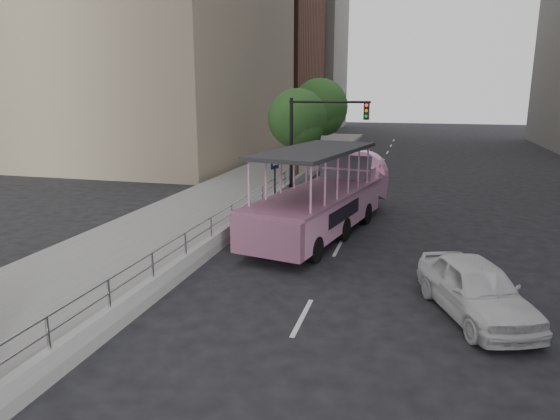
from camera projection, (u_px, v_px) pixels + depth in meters
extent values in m
plane|color=black|center=(284.00, 284.00, 14.65)|extent=(160.00, 160.00, 0.00)
cube|color=gray|center=(225.00, 199.00, 25.47)|extent=(5.50, 80.00, 0.30)
cube|color=#ADACA7|center=(211.00, 241.00, 17.21)|extent=(0.24, 30.00, 0.36)
cylinder|color=#BBBCC1|center=(48.00, 333.00, 9.58)|extent=(0.07, 0.07, 0.70)
cylinder|color=#BBBCC1|center=(109.00, 293.00, 11.46)|extent=(0.07, 0.07, 0.70)
cylinder|color=#BBBCC1|center=(152.00, 265.00, 13.33)|extent=(0.07, 0.07, 0.70)
cylinder|color=#BBBCC1|center=(185.00, 243.00, 15.21)|extent=(0.07, 0.07, 0.70)
cylinder|color=#BBBCC1|center=(211.00, 227.00, 17.09)|extent=(0.07, 0.07, 0.70)
cylinder|color=#BBBCC1|center=(232.00, 213.00, 18.96)|extent=(0.07, 0.07, 0.70)
cylinder|color=#BBBCC1|center=(248.00, 202.00, 20.84)|extent=(0.07, 0.07, 0.70)
cylinder|color=#BBBCC1|center=(263.00, 193.00, 22.72)|extent=(0.07, 0.07, 0.70)
cylinder|color=#BBBCC1|center=(274.00, 185.00, 24.60)|extent=(0.07, 0.07, 0.70)
cylinder|color=#BBBCC1|center=(285.00, 179.00, 26.47)|extent=(0.07, 0.07, 0.70)
cylinder|color=#BBBCC1|center=(211.00, 227.00, 17.09)|extent=(0.06, 22.00, 0.06)
cylinder|color=#BBBCC1|center=(211.00, 217.00, 17.01)|extent=(0.06, 22.00, 0.06)
cylinder|color=black|center=(256.00, 241.00, 17.41)|extent=(0.52, 0.95, 0.90)
cylinder|color=black|center=(314.00, 249.00, 16.44)|extent=(0.52, 0.95, 0.90)
cylinder|color=black|center=(290.00, 222.00, 19.83)|extent=(0.52, 0.95, 0.90)
cylinder|color=black|center=(343.00, 229.00, 18.87)|extent=(0.52, 0.95, 0.90)
cylinder|color=black|center=(317.00, 208.00, 22.25)|extent=(0.52, 0.95, 0.90)
cylinder|color=black|center=(365.00, 213.00, 21.29)|extent=(0.52, 0.95, 0.90)
cube|color=pink|center=(318.00, 210.00, 19.39)|extent=(4.08, 8.51, 1.25)
cube|color=pink|center=(357.00, 184.00, 23.49)|extent=(2.82, 2.56, 1.56)
cylinder|color=pink|center=(363.00, 175.00, 24.15)|extent=(2.44, 1.15, 2.34)
cube|color=#854E69|center=(267.00, 238.00, 15.71)|extent=(2.51, 0.84, 1.25)
cube|color=#854E69|center=(318.00, 193.00, 19.23)|extent=(4.26, 8.83, 0.12)
cube|color=#262729|center=(315.00, 151.00, 18.50)|extent=(3.91, 6.98, 0.14)
cube|color=gray|center=(345.00, 167.00, 21.73)|extent=(2.29, 0.66, 1.04)
cube|color=pink|center=(349.00, 172.00, 22.19)|extent=(2.35, 1.42, 0.50)
imported|color=silver|center=(476.00, 289.00, 12.46)|extent=(3.15, 4.58, 1.45)
cylinder|color=black|center=(275.00, 181.00, 24.17)|extent=(0.08, 0.08, 2.55)
cube|color=#0C1554|center=(275.00, 159.00, 23.93)|extent=(0.23, 0.60, 0.92)
cube|color=silver|center=(275.00, 159.00, 23.92)|extent=(0.15, 0.39, 0.56)
cylinder|color=black|center=(291.00, 148.00, 26.52)|extent=(0.18, 0.18, 5.20)
cylinder|color=black|center=(329.00, 102.00, 25.45)|extent=(4.20, 0.12, 0.12)
cube|color=black|center=(367.00, 111.00, 25.07)|extent=(0.28, 0.22, 0.85)
sphere|color=red|center=(367.00, 105.00, 24.88)|extent=(0.16, 0.16, 0.16)
cylinder|color=#362418|center=(297.00, 159.00, 30.18)|extent=(0.22, 0.22, 3.08)
sphere|color=#2D5321|center=(297.00, 118.00, 29.62)|extent=(3.52, 3.52, 3.52)
sphere|color=#2D5321|center=(303.00, 128.00, 29.36)|extent=(2.42, 2.42, 2.42)
cylinder|color=#362418|center=(319.00, 146.00, 35.71)|extent=(0.22, 0.22, 3.47)
sphere|color=#2D5321|center=(320.00, 107.00, 35.08)|extent=(3.97, 3.97, 3.97)
sphere|color=#2D5321|center=(324.00, 116.00, 34.84)|extent=(2.73, 2.73, 2.73)
cube|color=brown|center=(242.00, 29.00, 61.28)|extent=(18.00, 16.00, 26.00)
cube|color=gray|center=(289.00, 61.00, 76.49)|extent=(16.00, 14.00, 20.00)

